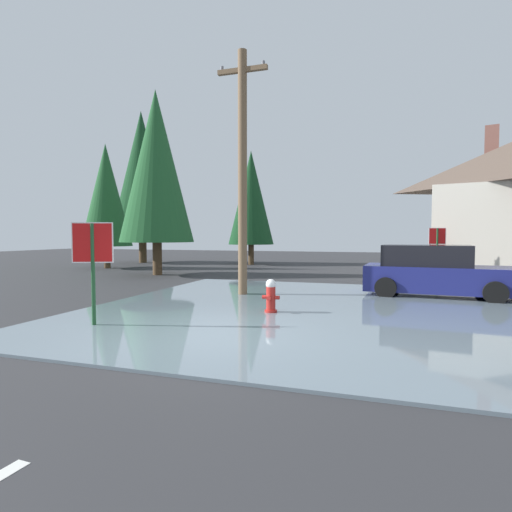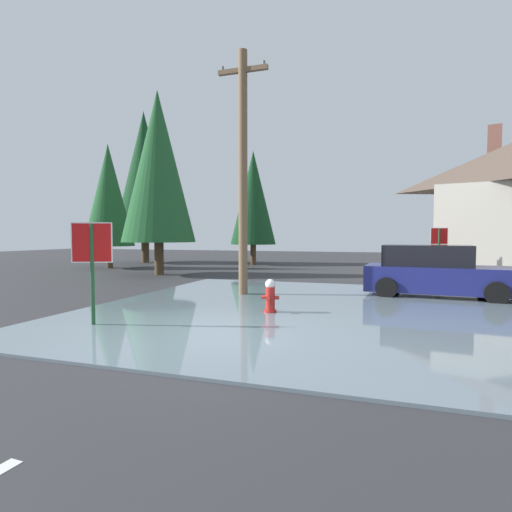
{
  "view_description": "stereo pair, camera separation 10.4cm",
  "coord_description": "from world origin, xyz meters",
  "px_view_note": "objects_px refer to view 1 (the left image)",
  "views": [
    {
      "loc": [
        3.19,
        -6.97,
        1.9
      ],
      "look_at": [
        -0.24,
        3.72,
        1.33
      ],
      "focal_mm": 28.47,
      "sensor_mm": 36.0,
      "label": 1
    },
    {
      "loc": [
        3.29,
        -6.94,
        1.9
      ],
      "look_at": [
        -0.24,
        3.72,
        1.33
      ],
      "focal_mm": 28.47,
      "sensor_mm": 36.0,
      "label": 2
    }
  ],
  "objects_px": {
    "fire_hydrant": "(271,297)",
    "pine_tree_short_left": "(142,174)",
    "stop_sign_far": "(437,244)",
    "parked_car": "(434,272)",
    "pine_tree_far_center": "(251,198)",
    "pine_tree_mid_left": "(156,167)",
    "pine_tree_tall_left": "(106,195)",
    "utility_pole": "(243,169)",
    "stop_sign_near": "(93,252)"
  },
  "relations": [
    {
      "from": "fire_hydrant",
      "to": "pine_tree_short_left",
      "type": "height_order",
      "value": "pine_tree_short_left"
    },
    {
      "from": "stop_sign_far",
      "to": "pine_tree_short_left",
      "type": "bearing_deg",
      "value": 159.01
    },
    {
      "from": "stop_sign_far",
      "to": "parked_car",
      "type": "relative_size",
      "value": 0.5
    },
    {
      "from": "pine_tree_short_left",
      "to": "pine_tree_far_center",
      "type": "bearing_deg",
      "value": 3.51
    },
    {
      "from": "pine_tree_short_left",
      "to": "pine_tree_mid_left",
      "type": "bearing_deg",
      "value": -52.44
    },
    {
      "from": "fire_hydrant",
      "to": "pine_tree_far_center",
      "type": "xyz_separation_m",
      "value": [
        -5.71,
        15.55,
        3.89
      ]
    },
    {
      "from": "pine_tree_tall_left",
      "to": "pine_tree_mid_left",
      "type": "xyz_separation_m",
      "value": [
        4.89,
        -2.6,
        0.96
      ]
    },
    {
      "from": "utility_pole",
      "to": "pine_tree_tall_left",
      "type": "distance_m",
      "value": 13.47
    },
    {
      "from": "fire_hydrant",
      "to": "parked_car",
      "type": "relative_size",
      "value": 0.19
    },
    {
      "from": "pine_tree_tall_left",
      "to": "stop_sign_far",
      "type": "bearing_deg",
      "value": -7.06
    },
    {
      "from": "pine_tree_tall_left",
      "to": "pine_tree_short_left",
      "type": "bearing_deg",
      "value": 99.3
    },
    {
      "from": "stop_sign_near",
      "to": "stop_sign_far",
      "type": "height_order",
      "value": "stop_sign_far"
    },
    {
      "from": "utility_pole",
      "to": "parked_car",
      "type": "bearing_deg",
      "value": 15.42
    },
    {
      "from": "fire_hydrant",
      "to": "pine_tree_mid_left",
      "type": "bearing_deg",
      "value": 135.48
    },
    {
      "from": "stop_sign_near",
      "to": "stop_sign_far",
      "type": "relative_size",
      "value": 0.99
    },
    {
      "from": "stop_sign_near",
      "to": "pine_tree_short_left",
      "type": "bearing_deg",
      "value": 120.67
    },
    {
      "from": "stop_sign_near",
      "to": "parked_car",
      "type": "height_order",
      "value": "stop_sign_near"
    },
    {
      "from": "pine_tree_far_center",
      "to": "stop_sign_near",
      "type": "bearing_deg",
      "value": -81.75
    },
    {
      "from": "pine_tree_short_left",
      "to": "stop_sign_far",
      "type": "bearing_deg",
      "value": -20.99
    },
    {
      "from": "utility_pole",
      "to": "pine_tree_mid_left",
      "type": "height_order",
      "value": "pine_tree_mid_left"
    },
    {
      "from": "parked_car",
      "to": "utility_pole",
      "type": "bearing_deg",
      "value": -164.58
    },
    {
      "from": "fire_hydrant",
      "to": "pine_tree_short_left",
      "type": "distance_m",
      "value": 21.03
    },
    {
      "from": "stop_sign_near",
      "to": "pine_tree_short_left",
      "type": "relative_size",
      "value": 0.21
    },
    {
      "from": "pine_tree_mid_left",
      "to": "pine_tree_far_center",
      "type": "distance_m",
      "value": 8.18
    },
    {
      "from": "fire_hydrant",
      "to": "pine_tree_mid_left",
      "type": "xyz_separation_m",
      "value": [
        -7.82,
        7.69,
        4.74
      ]
    },
    {
      "from": "fire_hydrant",
      "to": "utility_pole",
      "type": "relative_size",
      "value": 0.11
    },
    {
      "from": "stop_sign_near",
      "to": "pine_tree_mid_left",
      "type": "xyz_separation_m",
      "value": [
        -4.72,
        10.15,
        3.61
      ]
    },
    {
      "from": "pine_tree_short_left",
      "to": "utility_pole",
      "type": "bearing_deg",
      "value": -46.45
    },
    {
      "from": "fire_hydrant",
      "to": "stop_sign_near",
      "type": "bearing_deg",
      "value": -141.56
    },
    {
      "from": "fire_hydrant",
      "to": "pine_tree_tall_left",
      "type": "xyz_separation_m",
      "value": [
        -12.72,
        10.29,
        3.78
      ]
    },
    {
      "from": "pine_tree_short_left",
      "to": "pine_tree_far_center",
      "type": "distance_m",
      "value": 8.01
    },
    {
      "from": "stop_sign_far",
      "to": "pine_tree_tall_left",
      "type": "distance_m",
      "value": 17.59
    },
    {
      "from": "pine_tree_short_left",
      "to": "stop_sign_near",
      "type": "bearing_deg",
      "value": -59.33
    },
    {
      "from": "utility_pole",
      "to": "pine_tree_short_left",
      "type": "bearing_deg",
      "value": 133.55
    },
    {
      "from": "stop_sign_far",
      "to": "pine_tree_tall_left",
      "type": "relative_size",
      "value": 0.31
    },
    {
      "from": "fire_hydrant",
      "to": "parked_car",
      "type": "bearing_deg",
      "value": 46.05
    },
    {
      "from": "stop_sign_far",
      "to": "parked_car",
      "type": "height_order",
      "value": "stop_sign_far"
    },
    {
      "from": "parked_car",
      "to": "pine_tree_far_center",
      "type": "bearing_deg",
      "value": 130.6
    },
    {
      "from": "stop_sign_far",
      "to": "pine_tree_mid_left",
      "type": "distance_m",
      "value": 12.89
    },
    {
      "from": "stop_sign_far",
      "to": "parked_car",
      "type": "distance_m",
      "value": 4.08
    },
    {
      "from": "pine_tree_short_left",
      "to": "pine_tree_far_center",
      "type": "relative_size",
      "value": 1.42
    },
    {
      "from": "utility_pole",
      "to": "pine_tree_far_center",
      "type": "xyz_separation_m",
      "value": [
        -4.06,
        12.94,
        0.36
      ]
    },
    {
      "from": "pine_tree_mid_left",
      "to": "pine_tree_far_center",
      "type": "bearing_deg",
      "value": 74.94
    },
    {
      "from": "pine_tree_far_center",
      "to": "stop_sign_far",
      "type": "bearing_deg",
      "value": -35.82
    },
    {
      "from": "utility_pole",
      "to": "pine_tree_mid_left",
      "type": "distance_m",
      "value": 8.08
    },
    {
      "from": "parked_car",
      "to": "pine_tree_tall_left",
      "type": "height_order",
      "value": "pine_tree_tall_left"
    },
    {
      "from": "pine_tree_tall_left",
      "to": "pine_tree_far_center",
      "type": "height_order",
      "value": "pine_tree_far_center"
    },
    {
      "from": "parked_car",
      "to": "pine_tree_far_center",
      "type": "distance_m",
      "value": 15.39
    },
    {
      "from": "stop_sign_near",
      "to": "pine_tree_tall_left",
      "type": "relative_size",
      "value": 0.3
    },
    {
      "from": "stop_sign_far",
      "to": "pine_tree_mid_left",
      "type": "bearing_deg",
      "value": -177.88
    }
  ]
}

